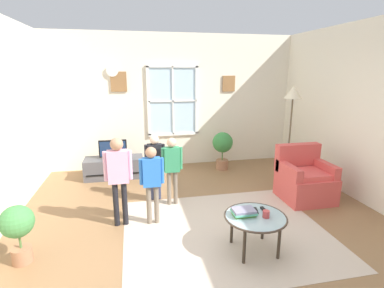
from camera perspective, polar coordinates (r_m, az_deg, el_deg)
ground_plane at (r=4.04m, az=3.24°, el=-16.69°), size 5.86×6.45×0.02m
back_wall at (r=6.43m, az=-3.55°, el=8.32°), size 5.26×0.17×2.83m
area_rug at (r=4.06m, az=6.43°, el=-16.44°), size 2.62×2.27×0.01m
tv_stand at (r=6.01m, az=-14.92°, el=-4.45°), size 1.12×0.48×0.40m
television at (r=5.90m, az=-15.16°, el=-0.88°), size 0.53×0.08×0.36m
armchair at (r=5.16m, az=21.06°, el=-6.53°), size 0.76×0.74×0.87m
coffee_table at (r=3.54m, az=12.23°, el=-13.99°), size 0.72×0.72×0.45m
book_stack at (r=3.50m, az=10.07°, el=-12.92°), size 0.27×0.20×0.07m
cup at (r=3.50m, az=14.25°, el=-13.10°), size 0.08×0.08×0.08m
remote_near_books at (r=3.66m, az=13.86°, el=-12.35°), size 0.04×0.14×0.02m
remote_near_cup at (r=3.62m, az=12.31°, el=-12.57°), size 0.07×0.15×0.02m
person_blue_shirt at (r=3.97m, az=-7.85°, el=-6.30°), size 0.33×0.15×1.09m
person_green_shirt at (r=4.51m, az=-3.95°, el=-3.79°), size 0.33×0.15×1.08m
person_black_shirt at (r=4.72m, az=-7.26°, el=-3.04°), size 0.33×0.15×1.08m
person_pink_shirt at (r=3.98m, az=-14.17°, el=-5.27°), size 0.37×0.17×1.23m
potted_plant_by_window at (r=6.23m, az=5.98°, el=-0.31°), size 0.43×0.43×0.81m
potted_plant_corner at (r=3.76m, az=-30.85°, el=-13.71°), size 0.35×0.35×0.67m
floor_lamp at (r=5.64m, az=18.99°, el=7.69°), size 0.32×0.32×1.79m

